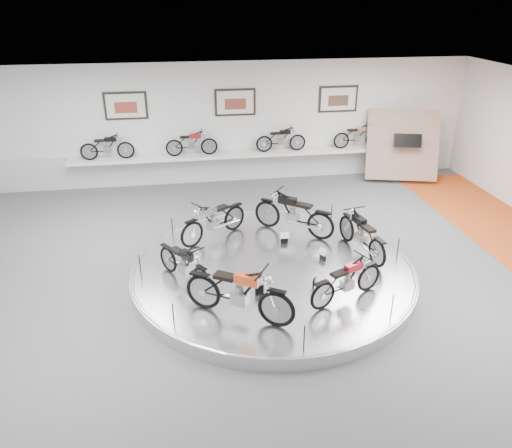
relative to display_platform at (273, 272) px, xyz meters
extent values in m
plane|color=#525254|center=(0.00, -0.30, -0.15)|extent=(16.00, 16.00, 0.00)
plane|color=white|center=(0.00, -0.30, 3.85)|extent=(16.00, 16.00, 0.00)
plane|color=silver|center=(0.00, 6.70, 1.85)|extent=(16.00, 0.00, 16.00)
cube|color=#BCBCBA|center=(0.00, 6.68, 0.40)|extent=(15.68, 0.04, 1.10)
cylinder|color=silver|center=(0.00, 0.00, 0.00)|extent=(6.40, 6.40, 0.30)
torus|color=#B2B2BA|center=(0.00, 0.00, 0.12)|extent=(6.40, 6.40, 0.10)
cube|color=silver|center=(0.00, 6.40, 0.85)|extent=(11.00, 0.55, 0.10)
cube|color=beige|center=(-3.50, 6.66, 2.55)|extent=(1.35, 0.06, 0.88)
cube|color=beige|center=(0.00, 6.66, 2.55)|extent=(1.35, 0.06, 0.88)
cube|color=beige|center=(3.50, 6.66, 2.55)|extent=(1.35, 0.06, 0.88)
cube|color=#957762|center=(5.60, 5.80, 1.10)|extent=(2.56, 1.52, 2.30)
camera|label=1|loc=(-1.96, -9.70, 5.81)|focal=35.00mm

